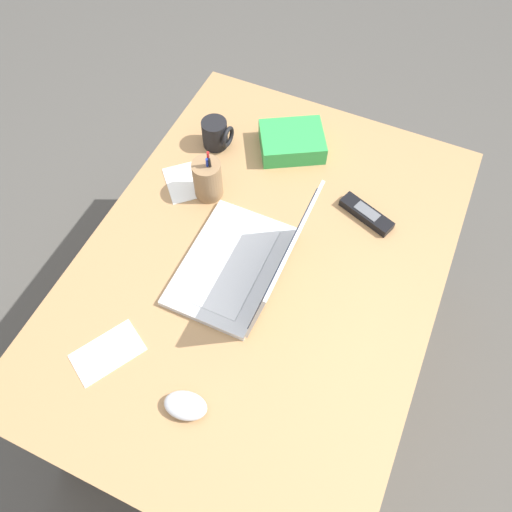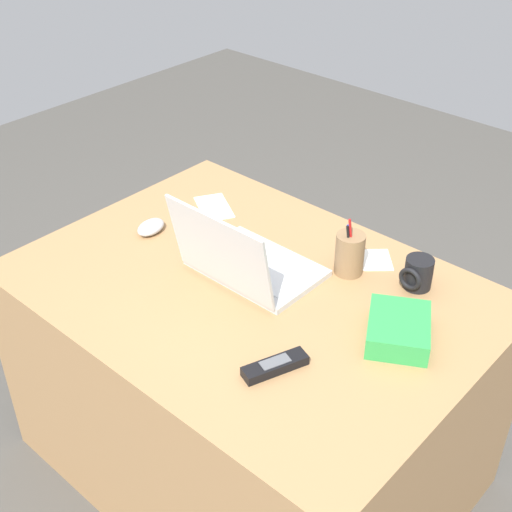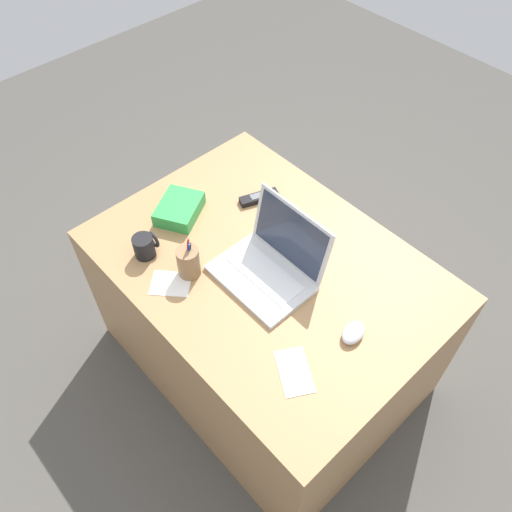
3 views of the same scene
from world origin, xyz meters
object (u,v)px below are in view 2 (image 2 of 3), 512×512
(laptop, at_px, (245,262))
(cordless_phone, at_px, (275,366))
(snack_bag, at_px, (398,329))
(pen_holder, at_px, (350,254))
(coffee_mug_white, at_px, (418,274))
(computer_mouse, at_px, (152,227))

(laptop, bearing_deg, cordless_phone, 143.29)
(cordless_phone, xyz_separation_m, snack_bag, (-0.15, -0.28, 0.02))
(laptop, bearing_deg, pen_holder, -132.86)
(cordless_phone, relative_size, pen_holder, 0.94)
(coffee_mug_white, bearing_deg, snack_bag, 109.94)
(laptop, distance_m, coffee_mug_white, 0.46)
(laptop, height_order, cordless_phone, laptop)
(snack_bag, bearing_deg, computer_mouse, 5.32)
(computer_mouse, distance_m, coffee_mug_white, 0.79)
(snack_bag, bearing_deg, coffee_mug_white, -70.06)
(computer_mouse, height_order, coffee_mug_white, coffee_mug_white)
(pen_holder, bearing_deg, computer_mouse, 21.81)
(coffee_mug_white, xyz_separation_m, snack_bag, (-0.08, 0.21, -0.02))
(laptop, xyz_separation_m, snack_bag, (-0.45, -0.06, -0.02))
(snack_bag, bearing_deg, cordless_phone, 62.00)
(coffee_mug_white, xyz_separation_m, cordless_phone, (0.07, 0.50, -0.03))
(laptop, relative_size, pen_holder, 1.98)
(coffee_mug_white, distance_m, pen_holder, 0.19)
(laptop, bearing_deg, snack_bag, -172.32)
(cordless_phone, bearing_deg, pen_holder, -76.52)
(computer_mouse, height_order, pen_holder, pen_holder)
(laptop, relative_size, coffee_mug_white, 3.95)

